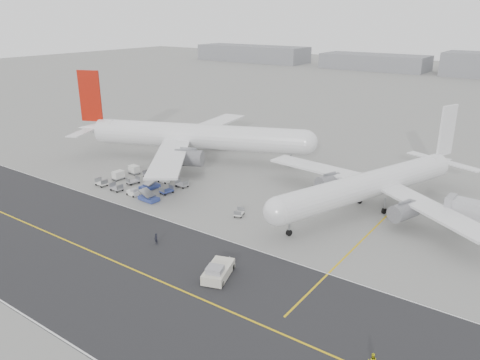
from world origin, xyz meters
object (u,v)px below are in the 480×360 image
Objects in this scene: airliner_b at (373,184)px; pushback_tug at (218,271)px; airliner_a at (192,136)px; ground_crew_a at (156,239)px.

airliner_b reaches higher than pushback_tug.
airliner_b is 5.87× the size of pushback_tug.
airliner_a reaches higher than ground_crew_a.
ground_crew_a is at bearing -168.92° from airliner_a.
ground_crew_a is at bearing -103.76° from airliner_b.
airliner_b is at bearing 58.24° from pushback_tug.
airliner_a is at bearing 115.90° from pushback_tug.
airliner_b is 42.52m from ground_crew_a.
pushback_tug is (-8.83, -37.38, -4.21)m from airliner_b.
airliner_a is 58.83m from pushback_tug.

